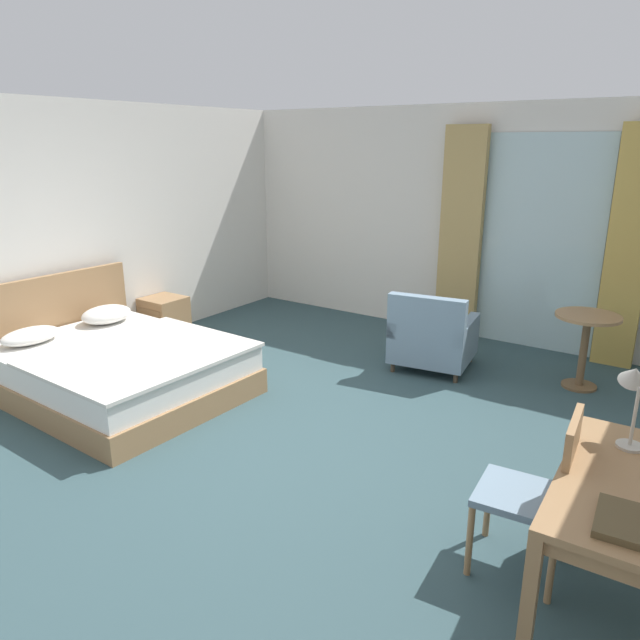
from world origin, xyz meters
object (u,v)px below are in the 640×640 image
Objects in this scene: bed at (116,366)px; closed_book at (624,522)px; armchair_by_window at (432,338)px; desk_lamp at (634,386)px; round_cafe_table at (586,335)px; nightstand at (165,318)px; writing_desk at (623,499)px; desk_chair at (540,488)px.

closed_book is (4.26, -0.71, 0.50)m from bed.
bed is 2.56× the size of armchair_by_window.
bed reaches higher than closed_book.
round_cafe_table is (-0.65, 2.48, -0.53)m from desk_lamp.
nightstand is 5.51m from closed_book.
bed is 4.34m from round_cafe_table.
armchair_by_window reaches higher than round_cafe_table.
writing_desk is 4.05× the size of closed_book.
round_cafe_table is at bearing 36.10° from bed.
closed_book is at bearing -82.28° from desk_lamp.
desk_lamp reaches higher than nightstand.
armchair_by_window is at bearing 124.55° from desk_chair.
bed is 1.56m from nightstand.
bed reaches higher than writing_desk.
desk_lamp is 1.44× the size of closed_book.
desk_chair is at bearing -133.60° from desk_lamp.
nightstand is at bearing 166.09° from desk_lamp.
desk_chair is at bearing -83.31° from round_cafe_table.
bed is 1.79× the size of writing_desk.
armchair_by_window is 1.42m from round_cafe_table.
closed_book reaches higher than writing_desk.
desk_lamp reaches higher than closed_book.
round_cafe_table is at bearing 104.62° from desk_lamp.
desk_chair is at bearing -18.55° from nightstand.
bed is 3.07m from armchair_by_window.
desk_chair is at bearing 166.56° from writing_desk.
writing_desk is (4.22, -0.35, 0.39)m from bed.
closed_book is (5.09, -2.03, 0.51)m from nightstand.
desk_lamp is 0.85m from closed_book.
desk_lamp is 0.61× the size of round_cafe_table.
round_cafe_table is (-0.33, 2.81, -0.00)m from desk_chair.
armchair_by_window is (-2.07, 2.54, -0.32)m from writing_desk.
bed reaches higher than nightstand.
round_cafe_table is (1.36, 0.36, 0.19)m from armchair_by_window.
closed_book is at bearing -83.79° from writing_desk.
closed_book is at bearing -21.69° from nightstand.
desk_chair is 0.70m from desk_lamp.
writing_desk is 3.30m from armchair_by_window.
bed is at bearing -143.90° from round_cafe_table.
desk_chair reaches higher than writing_desk.
armchair_by_window is (2.98, 0.88, 0.08)m from nightstand.
desk_chair reaches higher than armchair_by_window.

